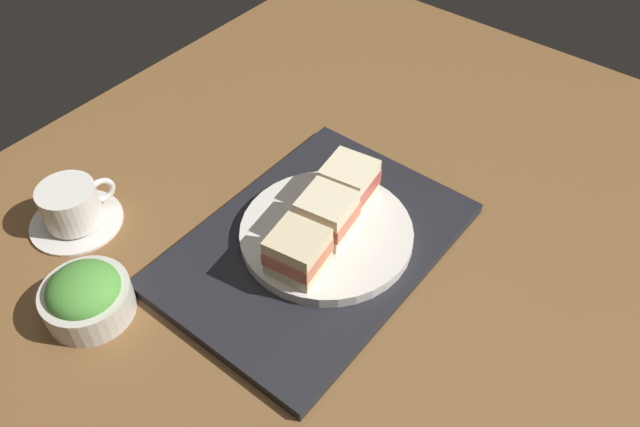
% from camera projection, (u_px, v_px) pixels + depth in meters
% --- Properties ---
extents(ground_plane, '(1.40, 1.00, 0.03)m').
position_uv_depth(ground_plane, '(293.00, 285.00, 0.80)').
color(ground_plane, brown).
extents(serving_tray, '(0.39, 0.27, 0.02)m').
position_uv_depth(serving_tray, '(315.00, 245.00, 0.82)').
color(serving_tray, black).
rests_on(serving_tray, ground_plane).
extents(sandwich_plate, '(0.22, 0.22, 0.02)m').
position_uv_depth(sandwich_plate, '(326.00, 233.00, 0.81)').
color(sandwich_plate, silver).
rests_on(sandwich_plate, serving_tray).
extents(sandwich_near, '(0.07, 0.07, 0.05)m').
position_uv_depth(sandwich_near, '(300.00, 249.00, 0.75)').
color(sandwich_near, beige).
rests_on(sandwich_near, sandwich_plate).
extents(sandwich_middle, '(0.07, 0.07, 0.06)m').
position_uv_depth(sandwich_middle, '(326.00, 214.00, 0.78)').
color(sandwich_middle, beige).
rests_on(sandwich_middle, sandwich_plate).
extents(sandwich_far, '(0.07, 0.07, 0.06)m').
position_uv_depth(sandwich_far, '(349.00, 182.00, 0.82)').
color(sandwich_far, beige).
rests_on(sandwich_far, sandwich_plate).
extents(salad_bowl, '(0.10, 0.10, 0.06)m').
position_uv_depth(salad_bowl, '(86.00, 296.00, 0.73)').
color(salad_bowl, beige).
rests_on(salad_bowl, ground_plane).
extents(coffee_cup, '(0.12, 0.12, 0.06)m').
position_uv_depth(coffee_cup, '(72.00, 208.00, 0.83)').
color(coffee_cup, silver).
rests_on(coffee_cup, ground_plane).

